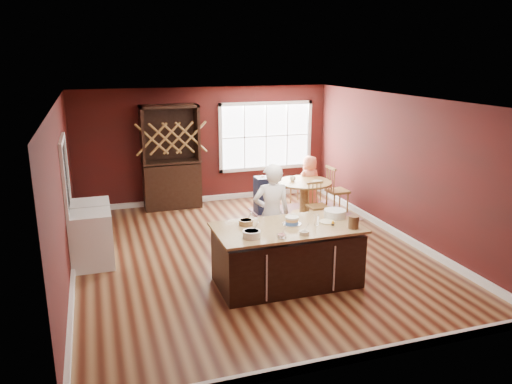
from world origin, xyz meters
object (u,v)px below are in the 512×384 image
at_px(layer_cake, 292,221).
at_px(washer, 92,240).
at_px(baker, 272,214).
at_px(toddler, 267,178).
at_px(chair_east, 338,189).
at_px(dining_table, 304,191).
at_px(dryer, 92,227).
at_px(hutch, 171,157).
at_px(kitchen_island, 287,256).
at_px(chair_south, 318,204).
at_px(high_chair, 263,194).
at_px(seated_woman, 309,181).
at_px(chair_north, 300,182).

xyz_separation_m(layer_cake, washer, (-2.91, 1.51, -0.51)).
xyz_separation_m(baker, toddler, (0.84, 2.63, -0.05)).
relative_size(chair_east, toddler, 4.08).
xyz_separation_m(dining_table, dryer, (-4.44, -0.85, -0.06)).
xyz_separation_m(hutch, dryer, (-1.78, -2.30, -0.70)).
bearing_deg(kitchen_island, dryer, 141.52).
xyz_separation_m(chair_south, high_chair, (-0.79, 1.16, -0.03)).
distance_m(chair_south, high_chair, 1.40).
height_order(chair_east, chair_south, chair_east).
xyz_separation_m(high_chair, dryer, (-3.62, -1.23, 0.04)).
distance_m(kitchen_island, chair_south, 2.80).
height_order(dining_table, seated_woman, seated_woman).
distance_m(chair_east, toddler, 1.61).
height_order(chair_east, washer, chair_east).
distance_m(seated_woman, dryer, 4.98).
bearing_deg(baker, chair_south, -129.43).
bearing_deg(toddler, washer, -153.45).
bearing_deg(toddler, layer_cake, -103.05).
relative_size(seated_woman, washer, 1.28).
height_order(dining_table, chair_south, chair_south).
bearing_deg(dryer, chair_east, 8.70).
height_order(dining_table, baker, baker).
relative_size(toddler, dryer, 0.28).
bearing_deg(kitchen_island, layer_cake, 36.63).
distance_m(toddler, washer, 4.14).
distance_m(baker, toddler, 2.76).
relative_size(chair_south, toddler, 3.49).
relative_size(dining_table, layer_cake, 4.09).
distance_m(kitchen_island, seated_woman, 4.10).
relative_size(hutch, dryer, 2.49).
bearing_deg(washer, kitchen_island, -29.55).
relative_size(baker, high_chair, 2.01).
bearing_deg(toddler, kitchen_island, -104.40).
distance_m(hutch, dryer, 2.99).
height_order(layer_cake, hutch, hutch).
distance_m(high_chair, hutch, 2.25).
height_order(baker, dryer, baker).
bearing_deg(seated_woman, baker, 42.33).
height_order(layer_cake, chair_north, layer_cake).
bearing_deg(layer_cake, high_chair, 78.21).
relative_size(layer_cake, high_chair, 0.34).
bearing_deg(baker, seated_woman, -118.24).
height_order(baker, chair_north, baker).
bearing_deg(washer, seated_woman, 22.64).
bearing_deg(high_chair, seated_woman, 5.21).
bearing_deg(dryer, washer, -90.00).
bearing_deg(chair_south, chair_north, 77.71).
bearing_deg(kitchen_island, washer, 150.45).
distance_m(dining_table, dryer, 4.52).
height_order(dining_table, layer_cake, layer_cake).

